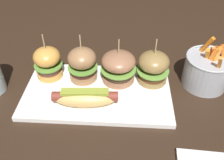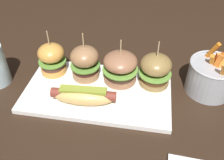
# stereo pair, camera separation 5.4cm
# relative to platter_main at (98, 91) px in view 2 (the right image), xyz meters

# --- Properties ---
(ground_plane) EXTENTS (3.00, 3.00, 0.00)m
(ground_plane) POSITION_rel_platter_main_xyz_m (0.00, 0.00, -0.01)
(ground_plane) COLOR black
(platter_main) EXTENTS (0.41, 0.23, 0.01)m
(platter_main) POSITION_rel_platter_main_xyz_m (0.00, 0.00, 0.00)
(platter_main) COLOR white
(platter_main) RESTS_ON ground
(hot_dog) EXTENTS (0.17, 0.07, 0.05)m
(hot_dog) POSITION_rel_platter_main_xyz_m (-0.03, -0.06, 0.03)
(hot_dog) COLOR #DBAF64
(hot_dog) RESTS_ON platter_main
(slider_far_left) EXTENTS (0.08, 0.08, 0.14)m
(slider_far_left) POSITION_rel_platter_main_xyz_m (-0.15, 0.06, 0.06)
(slider_far_left) COLOR gold
(slider_far_left) RESTS_ON platter_main
(slider_center_left) EXTENTS (0.09, 0.09, 0.14)m
(slider_center_left) POSITION_rel_platter_main_xyz_m (-0.05, 0.05, 0.06)
(slider_center_left) COLOR #9C6F48
(slider_center_left) RESTS_ON platter_main
(slider_center_right) EXTENTS (0.10, 0.10, 0.14)m
(slider_center_right) POSITION_rel_platter_main_xyz_m (0.06, 0.05, 0.05)
(slider_center_right) COLOR #976546
(slider_center_right) RESTS_ON platter_main
(slider_far_right) EXTENTS (0.09, 0.09, 0.14)m
(slider_far_right) POSITION_rel_platter_main_xyz_m (0.16, 0.05, 0.06)
(slider_far_right) COLOR olive
(slider_far_right) RESTS_ON platter_main
(fries_bucket) EXTENTS (0.13, 0.13, 0.14)m
(fries_bucket) POSITION_rel_platter_main_xyz_m (0.31, 0.06, 0.04)
(fries_bucket) COLOR #A8AAB2
(fries_bucket) RESTS_ON ground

